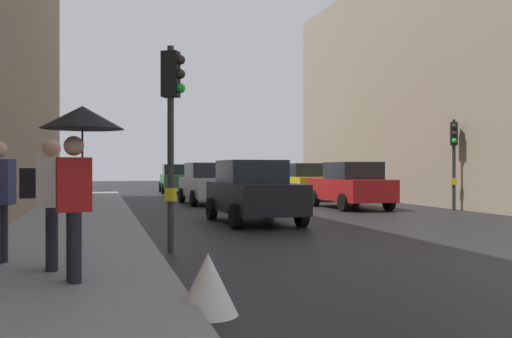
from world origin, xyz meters
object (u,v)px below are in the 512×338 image
Objects in this scene: traffic_light_mid_street at (454,148)px; car_white_compact at (266,179)px; pedestrian_with_umbrella at (80,144)px; pedestrian_with_black_backpack at (48,196)px; traffic_light_near_right at (172,110)px; car_silver_hatchback at (208,183)px; car_yellow_taxi at (304,182)px; car_dark_suv at (253,191)px; warning_sign_triangle at (208,284)px; car_green_estate at (177,179)px; car_red_sedan at (351,185)px.

traffic_light_mid_street is 0.77× the size of car_white_compact.
pedestrian_with_umbrella reaches higher than pedestrian_with_black_backpack.
traffic_light_mid_street is 16.41m from pedestrian_with_umbrella.
car_white_compact is at bearing 68.98° from traffic_light_near_right.
traffic_light_near_right reaches higher than pedestrian_with_black_backpack.
pedestrian_with_black_backpack is (-0.44, 0.88, -0.68)m from pedestrian_with_umbrella.
car_silver_hatchback is 1.00× the size of car_white_compact.
traffic_light_mid_street is 0.78× the size of car_yellow_taxi.
car_dark_suv is 8.62m from pedestrian_with_black_backpack.
pedestrian_with_black_backpack is at bearing -123.95° from car_dark_suv.
car_silver_hatchback is 2.41× the size of pedestrian_with_black_backpack.
car_silver_hatchback is 1.00× the size of car_dark_suv.
car_white_compact is 25.60m from pedestrian_with_umbrella.
car_yellow_taxi is 0.99× the size of car_dark_suv.
car_yellow_taxi is at bearing 59.81° from pedestrian_with_black_backpack.
pedestrian_with_black_backpack is (-5.10, -15.59, 0.29)m from car_silver_hatchback.
pedestrian_with_umbrella reaches higher than car_white_compact.
pedestrian_with_umbrella is 1.20m from pedestrian_with_black_backpack.
traffic_light_near_right is 2.14× the size of pedestrian_with_black_backpack.
car_white_compact is (4.76, 7.31, 0.00)m from car_silver_hatchback.
warning_sign_triangle is (-11.28, -11.85, -1.95)m from traffic_light_mid_street.
traffic_light_near_right reaches higher than car_white_compact.
traffic_light_near_right is 0.89× the size of car_green_estate.
traffic_light_near_right is 12.23m from car_red_sedan.
pedestrian_with_black_backpack reaches higher than car_white_compact.
traffic_light_mid_street is 8.70m from car_dark_suv.
pedestrian_with_umbrella is at bearing -111.61° from car_white_compact.
car_red_sedan is 15.56m from pedestrian_with_umbrella.
car_yellow_taxi is 0.99× the size of car_white_compact.
car_green_estate is at bearing 89.41° from car_silver_hatchback.
pedestrian_with_umbrella is (-9.40, -12.36, 0.96)m from car_red_sedan.
traffic_light_near_right reaches higher than traffic_light_mid_street.
car_white_compact is 24.94m from pedestrian_with_black_backpack.
warning_sign_triangle is (1.77, -2.25, -0.84)m from pedestrian_with_black_backpack.
car_dark_suv is (-5.39, -10.38, 0.00)m from car_yellow_taxi.
traffic_light_mid_street is at bearing -70.27° from car_yellow_taxi.
car_green_estate is 6.58× the size of warning_sign_triangle.
car_dark_suv is at bearing -139.26° from car_red_sedan.
traffic_light_near_right reaches higher than pedestrian_with_umbrella.
car_green_estate is 1.00× the size of car_dark_suv.
car_yellow_taxi is at bearing 109.73° from traffic_light_mid_street.
traffic_light_mid_street is 16.48m from warning_sign_triangle.
traffic_light_near_right is 5.10m from warning_sign_triangle.
car_yellow_taxi is at bearing 86.55° from car_red_sedan.
car_yellow_taxi and car_white_compact have the same top height.
car_green_estate is 2.42× the size of pedestrian_with_black_backpack.
car_yellow_taxi is 20.87m from pedestrian_with_umbrella.
traffic_light_near_right is at bearing -103.36° from car_silver_hatchback.
car_dark_suv is 1.01× the size of car_red_sedan.
car_red_sedan is at bearing 149.70° from traffic_light_mid_street.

